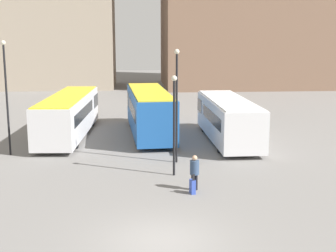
{
  "coord_description": "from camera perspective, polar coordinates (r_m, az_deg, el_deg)",
  "views": [
    {
      "loc": [
        -0.86,
        -15.15,
        7.01
      ],
      "look_at": [
        1.15,
        12.01,
        1.7
      ],
      "focal_mm": 50.0,
      "sensor_mm": 36.0,
      "label": 1
    }
  ],
  "objects": [
    {
      "name": "ground_plane",
      "position": [
        16.71,
        -0.92,
        -13.77
      ],
      "size": [
        160.0,
        160.0,
        0.0
      ],
      "primitive_type": "plane",
      "color": "slate"
    },
    {
      "name": "bus_0",
      "position": [
        33.54,
        -11.97,
        1.48
      ],
      "size": [
        3.19,
        11.95,
        2.89
      ],
      "rotation": [
        0.0,
        0.0,
        1.51
      ],
      "color": "silver",
      "rests_on": "ground_plane"
    },
    {
      "name": "bus_1",
      "position": [
        33.19,
        -2.28,
        1.87
      ],
      "size": [
        3.25,
        10.76,
        3.18
      ],
      "rotation": [
        0.0,
        0.0,
        1.63
      ],
      "color": "#1E56A3",
      "rests_on": "ground_plane"
    },
    {
      "name": "bus_2",
      "position": [
        31.5,
        7.3,
        0.96
      ],
      "size": [
        2.72,
        10.13,
        2.85
      ],
      "rotation": [
        0.0,
        0.0,
        1.58
      ],
      "color": "silver",
      "rests_on": "ground_plane"
    },
    {
      "name": "traveler",
      "position": [
        21.46,
        3.25,
        -5.32
      ],
      "size": [
        0.5,
        0.5,
        1.64
      ],
      "rotation": [
        0.0,
        0.0,
        1.78
      ],
      "color": "black",
      "rests_on": "ground_plane"
    },
    {
      "name": "suitcase",
      "position": [
        21.16,
        3.01,
        -7.38
      ],
      "size": [
        0.27,
        0.38,
        0.94
      ],
      "rotation": [
        0.0,
        0.0,
        1.78
      ],
      "color": "#334CB2",
      "rests_on": "ground_plane"
    },
    {
      "name": "lamp_post_0",
      "position": [
        28.78,
        -19.11,
        4.18
      ],
      "size": [
        0.28,
        0.28,
        6.71
      ],
      "color": "black",
      "rests_on": "ground_plane"
    },
    {
      "name": "lamp_post_1",
      "position": [
        25.56,
        1.07,
        3.48
      ],
      "size": [
        0.28,
        0.28,
        6.27
      ],
      "color": "black",
      "rests_on": "ground_plane"
    },
    {
      "name": "lamp_post_2",
      "position": [
        23.22,
        0.75,
        1.14
      ],
      "size": [
        0.28,
        0.28,
        5.07
      ],
      "color": "black",
      "rests_on": "ground_plane"
    }
  ]
}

